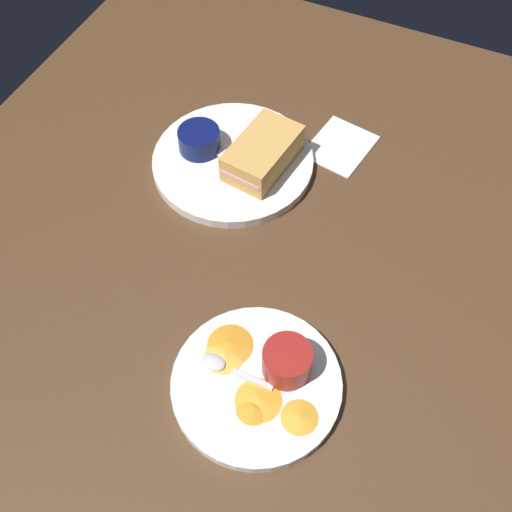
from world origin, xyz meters
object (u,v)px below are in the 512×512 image
object	(u,v)px
ramekin_dark_sauce	(199,139)
ramekin_light_gravy	(287,361)
spoon_by_gravy_ramekin	(223,366)
plate_sandwich_main	(233,162)
plate_chips_companion	(256,385)
spoon_by_dark_ramekin	(231,155)
sandwich_half_near	(263,153)

from	to	relation	value
ramekin_dark_sauce	ramekin_light_gravy	size ratio (longest dim) A/B	1.07
ramekin_light_gravy	spoon_by_gravy_ramekin	bearing A→B (deg)	-66.38
spoon_by_gravy_ramekin	plate_sandwich_main	bearing A→B (deg)	-156.10
ramekin_dark_sauce	ramekin_light_gravy	xyz separation A→B (cm)	(29.50, 27.70, 0.37)
ramekin_dark_sauce	spoon_by_gravy_ramekin	distance (cm)	38.56
plate_chips_companion	ramekin_light_gravy	size ratio (longest dim) A/B	3.46
ramekin_light_gravy	spoon_by_gravy_ramekin	xyz separation A→B (cm)	(3.22, -7.36, -1.95)
plate_sandwich_main	ramekin_light_gravy	world-z (taller)	ramekin_light_gravy
ramekin_dark_sauce	ramekin_light_gravy	world-z (taller)	ramekin_light_gravy
spoon_by_dark_ramekin	spoon_by_gravy_ramekin	distance (cm)	36.29
ramekin_light_gravy	spoon_by_gravy_ramekin	world-z (taller)	ramekin_light_gravy
spoon_by_dark_ramekin	plate_chips_companion	size ratio (longest dim) A/B	0.46
ramekin_dark_sauce	spoon_by_dark_ramekin	size ratio (longest dim) A/B	0.67
ramekin_dark_sauce	spoon_by_dark_ramekin	distance (cm)	5.63
spoon_by_dark_ramekin	plate_sandwich_main	bearing A→B (deg)	64.64
plate_sandwich_main	plate_chips_companion	size ratio (longest dim) A/B	1.19
plate_sandwich_main	ramekin_dark_sauce	bearing A→B (deg)	-88.33
sandwich_half_near	spoon_by_dark_ramekin	size ratio (longest dim) A/B	1.41
plate_chips_companion	ramekin_light_gravy	distance (cm)	5.23
plate_sandwich_main	ramekin_dark_sauce	world-z (taller)	ramekin_dark_sauce
plate_sandwich_main	spoon_by_gravy_ramekin	size ratio (longest dim) A/B	2.60
plate_sandwich_main	plate_chips_companion	world-z (taller)	same
spoon_by_gravy_ramekin	spoon_by_dark_ramekin	bearing A→B (deg)	-155.67
plate_sandwich_main	ramekin_light_gravy	bearing A→B (deg)	36.47
ramekin_light_gravy	sandwich_half_near	bearing A→B (deg)	-150.71
spoon_by_dark_ramekin	ramekin_light_gravy	xyz separation A→B (cm)	(29.85, 22.31, 1.95)
ramekin_light_gravy	ramekin_dark_sauce	bearing A→B (deg)	-136.80
spoon_by_dark_ramekin	sandwich_half_near	bearing A→B (deg)	97.98
sandwich_half_near	spoon_by_gravy_ramekin	xyz separation A→B (cm)	(33.79, 9.78, -2.04)
spoon_by_dark_ramekin	ramekin_light_gravy	size ratio (longest dim) A/B	1.60
sandwich_half_near	ramekin_light_gravy	size ratio (longest dim) A/B	2.26
spoon_by_gravy_ramekin	plate_chips_companion	bearing A→B (deg)	89.88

